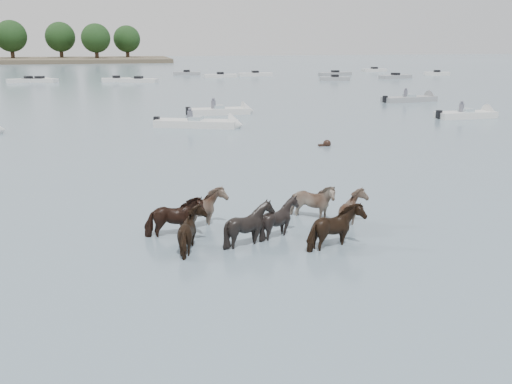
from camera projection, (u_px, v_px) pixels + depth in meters
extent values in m
plane|color=slate|center=(292.00, 247.00, 16.38)|extent=(400.00, 400.00, 0.00)
imported|color=black|center=(174.00, 221.00, 17.21)|extent=(1.80, 0.93, 1.47)
imported|color=#876E5B|center=(205.00, 213.00, 17.93)|extent=(1.73, 1.85, 1.48)
imported|color=black|center=(280.00, 221.00, 17.25)|extent=(1.50, 1.38, 1.42)
imported|color=#7F6456|center=(311.00, 204.00, 19.01)|extent=(1.85, 1.52, 1.43)
imported|color=black|center=(195.00, 234.00, 16.11)|extent=(1.44, 1.60, 1.41)
imported|color=black|center=(249.00, 228.00, 16.52)|extent=(1.71, 1.63, 1.51)
imported|color=black|center=(335.00, 231.00, 16.22)|extent=(1.96, 1.45, 1.51)
imported|color=gray|center=(354.00, 214.00, 17.96)|extent=(1.41, 1.58, 1.42)
sphere|color=black|center=(327.00, 144.00, 32.05)|extent=(0.44, 0.44, 0.44)
cube|color=black|center=(323.00, 146.00, 32.02)|extent=(0.50, 0.22, 0.18)
cube|color=silver|center=(196.00, 124.00, 38.94)|extent=(5.74, 3.60, 0.55)
cone|color=silver|center=(236.00, 125.00, 38.53)|extent=(1.44, 1.82, 1.60)
cube|color=#99ADB7|center=(196.00, 119.00, 38.85)|extent=(1.17, 1.34, 0.35)
cube|color=black|center=(157.00, 121.00, 39.32)|extent=(0.46, 0.46, 0.60)
cylinder|color=#595966|center=(190.00, 116.00, 38.71)|extent=(0.36, 0.36, 0.70)
sphere|color=#595966|center=(190.00, 109.00, 38.60)|extent=(0.24, 0.24, 0.24)
cube|color=silver|center=(219.00, 112.00, 45.58)|extent=(4.86, 1.64, 0.55)
cone|color=silver|center=(248.00, 111.00, 46.15)|extent=(0.91, 1.61, 1.60)
cube|color=#99ADB7|center=(218.00, 107.00, 45.49)|extent=(0.81, 1.13, 0.35)
cube|color=black|center=(188.00, 111.00, 44.97)|extent=(0.35, 0.35, 0.60)
cylinder|color=#595966|center=(213.00, 105.00, 45.35)|extent=(0.36, 0.36, 0.70)
sphere|color=#595966|center=(213.00, 99.00, 45.23)|extent=(0.24, 0.24, 0.24)
cube|color=silver|center=(466.00, 115.00, 43.45)|extent=(4.56, 1.67, 0.55)
cone|color=silver|center=(492.00, 114.00, 43.99)|extent=(0.92, 1.61, 1.60)
cube|color=#99ADB7|center=(466.00, 111.00, 43.36)|extent=(0.82, 1.13, 0.35)
cube|color=black|center=(439.00, 114.00, 42.86)|extent=(0.36, 0.36, 0.60)
cylinder|color=#595966|center=(461.00, 108.00, 43.22)|extent=(0.36, 0.36, 0.70)
sphere|color=#595966|center=(462.00, 102.00, 43.10)|extent=(0.24, 0.24, 0.24)
cube|color=gray|center=(409.00, 99.00, 54.95)|extent=(5.57, 2.32, 0.55)
cone|color=gray|center=(432.00, 98.00, 55.90)|extent=(1.11, 1.71, 1.60)
cube|color=#99ADB7|center=(409.00, 96.00, 54.86)|extent=(0.94, 1.22, 0.35)
cube|color=black|center=(385.00, 99.00, 53.96)|extent=(0.39, 0.39, 0.60)
cylinder|color=#595966|center=(406.00, 94.00, 54.71)|extent=(0.36, 0.36, 0.70)
sphere|color=#595966|center=(406.00, 89.00, 54.60)|extent=(0.24, 0.24, 0.24)
cube|color=silver|center=(29.00, 81.00, 79.96)|extent=(5.81, 3.55, 0.60)
cube|color=black|center=(28.00, 78.00, 79.87)|extent=(1.31, 1.31, 0.50)
cube|color=silver|center=(40.00, 81.00, 79.95)|extent=(5.10, 3.38, 0.60)
cube|color=black|center=(40.00, 78.00, 79.85)|extent=(1.32, 1.32, 0.50)
cube|color=silver|center=(116.00, 80.00, 81.05)|extent=(4.14, 1.94, 0.60)
cube|color=black|center=(116.00, 77.00, 80.95)|extent=(1.11, 1.11, 0.50)
cube|color=silver|center=(139.00, 81.00, 79.76)|extent=(5.39, 3.54, 0.60)
cube|color=black|center=(139.00, 78.00, 79.66)|extent=(1.32, 1.32, 0.50)
cube|color=gray|center=(187.00, 74.00, 96.30)|extent=(4.64, 2.40, 0.60)
cube|color=black|center=(187.00, 71.00, 96.20)|extent=(1.19, 1.19, 0.50)
cube|color=silver|center=(220.00, 76.00, 89.92)|extent=(5.08, 1.65, 0.60)
cube|color=black|center=(220.00, 74.00, 89.82)|extent=(1.03, 1.03, 0.50)
cube|color=silver|center=(255.00, 75.00, 93.71)|extent=(5.59, 1.71, 0.60)
cube|color=black|center=(255.00, 72.00, 93.61)|extent=(1.04, 1.04, 0.50)
cube|color=gray|center=(335.00, 79.00, 83.40)|extent=(4.42, 2.23, 0.60)
cube|color=black|center=(335.00, 76.00, 83.31)|extent=(1.16, 1.16, 0.50)
cube|color=gray|center=(335.00, 74.00, 95.12)|extent=(6.04, 3.03, 0.60)
cube|color=black|center=(335.00, 72.00, 95.02)|extent=(1.23, 1.23, 0.50)
cube|color=gray|center=(395.00, 77.00, 87.89)|extent=(5.90, 3.25, 0.60)
cube|color=black|center=(396.00, 74.00, 87.79)|extent=(1.27, 1.27, 0.50)
cube|color=silver|center=(374.00, 70.00, 106.52)|extent=(4.60, 1.82, 0.60)
cube|color=black|center=(374.00, 68.00, 106.43)|extent=(1.07, 1.07, 0.50)
cube|color=silver|center=(437.00, 74.00, 95.80)|extent=(4.30, 2.91, 0.60)
cube|color=black|center=(437.00, 72.00, 95.71)|extent=(1.30, 1.30, 0.50)
cylinder|color=#382619|center=(13.00, 55.00, 152.72)|extent=(1.00, 1.00, 3.70)
sphere|color=black|center=(11.00, 36.00, 151.48)|extent=(8.22, 8.22, 8.22)
cylinder|color=#382619|center=(62.00, 55.00, 157.66)|extent=(1.00, 1.00, 3.59)
sphere|color=black|center=(60.00, 37.00, 156.46)|extent=(7.98, 7.98, 7.98)
cylinder|color=#382619|center=(97.00, 55.00, 152.74)|extent=(1.00, 1.00, 3.41)
sphere|color=black|center=(96.00, 38.00, 151.60)|extent=(7.57, 7.57, 7.57)
cylinder|color=#382619|center=(128.00, 55.00, 161.24)|extent=(1.00, 1.00, 3.30)
sphere|color=black|center=(127.00, 39.00, 160.14)|extent=(7.34, 7.34, 7.34)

